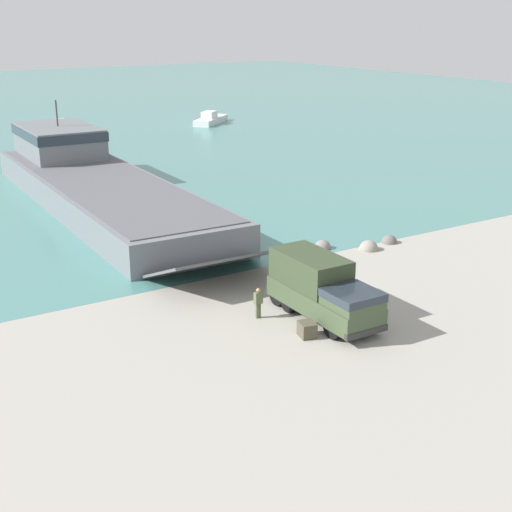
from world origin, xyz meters
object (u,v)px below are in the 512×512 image
at_px(military_truck, 322,289).
at_px(mooring_bollard, 324,255).
at_px(landing_craft, 92,179).
at_px(moored_boat_c, 211,119).
at_px(cargo_crate, 307,329).
at_px(soldier_on_ramp, 258,301).
at_px(moored_boat_a, 63,128).

bearing_deg(military_truck, mooring_bollard, 142.84).
distance_m(landing_craft, moored_boat_c, 46.26).
bearing_deg(cargo_crate, soldier_on_ramp, 104.17).
relative_size(military_truck, cargo_crate, 8.02).
bearing_deg(soldier_on_ramp, moored_boat_a, -13.02).
bearing_deg(soldier_on_ramp, landing_craft, -6.58).
height_order(moored_boat_a, mooring_bollard, moored_boat_a).
xyz_separation_m(military_truck, moored_boat_a, (8.13, 68.68, -1.04)).
bearing_deg(military_truck, landing_craft, -176.62).
bearing_deg(mooring_bollard, soldier_on_ramp, -147.63).
bearing_deg(mooring_bollard, moored_boat_c, 67.96).
relative_size(moored_boat_a, cargo_crate, 6.31).
bearing_deg(landing_craft, mooring_bollard, -72.41).
bearing_deg(cargo_crate, moored_boat_a, 81.77).
relative_size(military_truck, moored_boat_c, 0.92).
bearing_deg(moored_boat_a, military_truck, 75.03).
relative_size(landing_craft, military_truck, 5.64).
bearing_deg(moored_boat_a, soldier_on_ramp, 72.48).
distance_m(moored_boat_a, mooring_bollard, 61.84).
bearing_deg(cargo_crate, mooring_bollard, 48.68).
bearing_deg(soldier_on_ramp, moored_boat_c, -30.33).
xyz_separation_m(military_truck, soldier_on_ramp, (-2.84, 1.69, -0.65)).
xyz_separation_m(soldier_on_ramp, mooring_bollard, (8.22, 5.21, -0.45)).
bearing_deg(mooring_bollard, cargo_crate, -131.32).
bearing_deg(mooring_bollard, moored_boat_a, 87.45).
height_order(landing_craft, mooring_bollard, landing_craft).
distance_m(moored_boat_c, cargo_crate, 73.69).
height_order(landing_craft, soldier_on_ramp, landing_craft).
relative_size(military_truck, moored_boat_a, 1.27).
height_order(soldier_on_ramp, moored_boat_c, moored_boat_c).
xyz_separation_m(moored_boat_c, cargo_crate, (-31.05, -66.83, -0.23)).
distance_m(landing_craft, mooring_bollard, 24.57).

